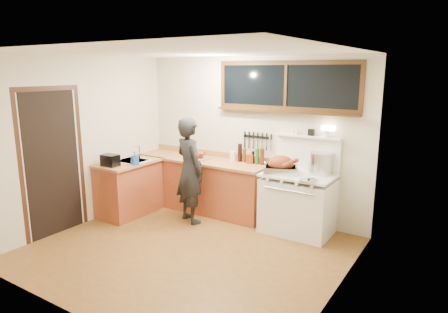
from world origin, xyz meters
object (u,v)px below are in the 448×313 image
Objects in this scene: man at (190,170)px; cutting_board at (199,156)px; roast_turkey at (281,166)px; vintage_stove at (298,202)px.

man is 4.09× the size of cutting_board.
man is at bearing -163.14° from roast_turkey.
vintage_stove is at bearing 17.57° from man.
vintage_stove is 0.60m from roast_turkey.
man reaches higher than vintage_stove.
cutting_board is (-1.83, 0.02, 0.48)m from vintage_stove.
man is at bearing -162.43° from vintage_stove.
cutting_board is at bearing 175.82° from roast_turkey.
vintage_stove reaches higher than roast_turkey.
vintage_stove is 3.89× the size of cutting_board.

